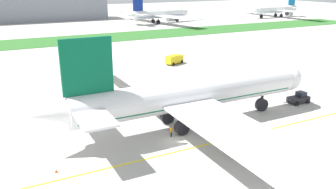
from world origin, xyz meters
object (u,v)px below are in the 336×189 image
at_px(airliner_foreground, 188,95).
at_px(parked_airliner_far_centre, 159,14).
at_px(traffic_cone_near_nose, 56,170).
at_px(parked_airliner_far_right, 277,9).
at_px(service_truck_fuel_bowser, 174,59).
at_px(pushback_tug, 299,98).
at_px(ground_crew_wingwalker_port, 171,130).

xyz_separation_m(airliner_foreground, parked_airliner_far_centre, (57.38, 130.85, -0.32)).
distance_m(traffic_cone_near_nose, parked_airliner_far_right, 207.44).
height_order(traffic_cone_near_nose, service_truck_fuel_bowser, service_truck_fuel_bowser).
bearing_deg(airliner_foreground, pushback_tug, -0.03).
xyz_separation_m(traffic_cone_near_nose, service_truck_fuel_bowser, (40.77, 45.37, 1.17)).
distance_m(parked_airliner_far_centre, parked_airliner_far_right, 81.20).
height_order(airliner_foreground, traffic_cone_near_nose, airliner_foreground).
distance_m(traffic_cone_near_nose, parked_airliner_far_centre, 157.59).
distance_m(pushback_tug, parked_airliner_far_right, 169.87).
bearing_deg(ground_crew_wingwalker_port, parked_airliner_far_right, 42.07).
distance_m(airliner_foreground, parked_airliner_far_right, 187.40).
distance_m(pushback_tug, traffic_cone_near_nose, 47.07).
relative_size(ground_crew_wingwalker_port, service_truck_fuel_bowser, 0.28).
distance_m(service_truck_fuel_bowser, parked_airliner_far_centre, 98.65).
xyz_separation_m(pushback_tug, traffic_cone_near_nose, (-46.77, -5.28, -0.72)).
relative_size(ground_crew_wingwalker_port, parked_airliner_far_right, 0.03).
bearing_deg(service_truck_fuel_bowser, parked_airliner_far_centre, 67.04).
bearing_deg(parked_airliner_far_right, traffic_cone_near_nose, -140.62).
bearing_deg(ground_crew_wingwalker_port, service_truck_fuel_bowser, 61.41).
bearing_deg(traffic_cone_near_nose, parked_airliner_far_right, 39.38).
relative_size(traffic_cone_near_nose, service_truck_fuel_bowser, 0.09).
distance_m(ground_crew_wingwalker_port, traffic_cone_near_nose, 17.74).
distance_m(pushback_tug, ground_crew_wingwalker_port, 29.37).
xyz_separation_m(ground_crew_wingwalker_port, parked_airliner_far_centre, (61.71, 133.44, 3.91)).
distance_m(airliner_foreground, ground_crew_wingwalker_port, 6.59).
height_order(airliner_foreground, parked_airliner_far_centre, airliner_foreground).
xyz_separation_m(ground_crew_wingwalker_port, service_truck_fuel_bowser, (23.25, 42.67, 0.39)).
relative_size(pushback_tug, parked_airliner_far_right, 0.10).
bearing_deg(service_truck_fuel_bowser, airliner_foreground, -115.28).
xyz_separation_m(pushback_tug, ground_crew_wingwalker_port, (-29.25, -2.58, 0.06)).
xyz_separation_m(service_truck_fuel_bowser, parked_airliner_far_right, (119.53, 86.21, 3.43)).
height_order(ground_crew_wingwalker_port, parked_airliner_far_centre, parked_airliner_far_centre).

